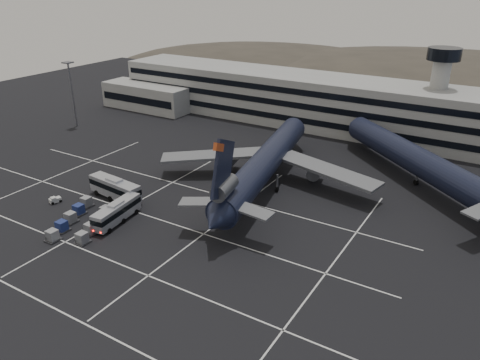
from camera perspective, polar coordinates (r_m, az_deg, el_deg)
name	(u,v)px	position (r m, az deg, el deg)	size (l,w,h in m)	color
ground	(135,226)	(84.34, -12.73, -5.46)	(260.00, 260.00, 0.00)	black
lane_markings	(141,225)	(84.19, -11.92, -5.43)	(90.00, 55.62, 0.01)	silver
terminal	(295,99)	(138.98, 6.70, 9.76)	(125.00, 26.00, 24.00)	gray
hills	(429,100)	(230.38, 22.01, 9.00)	(352.00, 180.00, 44.00)	#38332B
lightpole_left	(71,85)	(141.37, -19.91, 10.80)	(2.40, 2.40, 18.28)	slate
trijet_main	(265,163)	(95.07, 3.01, 2.10)	(46.52, 57.36, 18.08)	black
trijet_far	(423,162)	(101.71, 21.37, 2.02)	(46.58, 42.70, 18.08)	black
bus_near	(117,211)	(85.27, -14.81, -3.73)	(3.83, 11.17, 3.86)	#9C9EA4
bus_far	(115,188)	(93.98, -14.99, -0.91)	(12.50, 4.13, 4.34)	#9C9EA4
tug_a	(55,200)	(96.79, -21.65, -2.26)	(1.80, 2.34, 1.34)	silver
tug_b	(127,203)	(91.05, -13.64, -2.80)	(2.06, 2.56, 1.44)	silver
uld_cluster	(81,220)	(86.58, -18.80, -4.70)	(12.32, 14.42, 1.93)	#2D2D30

